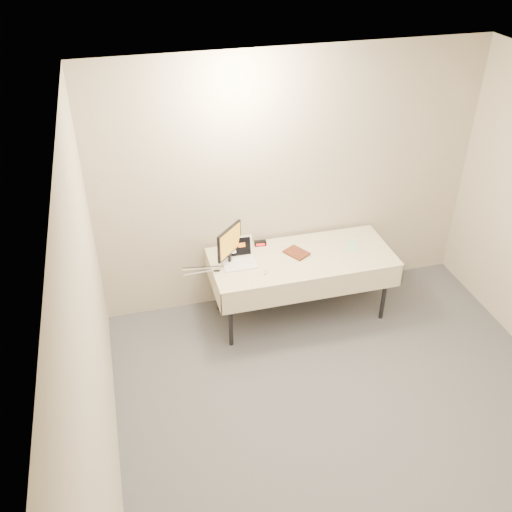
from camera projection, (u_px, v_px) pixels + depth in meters
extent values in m
plane|color=#414146|center=(381.00, 471.00, 4.52)|extent=(5.00, 5.00, 0.00)
cube|color=#C1B49C|center=(290.00, 182.00, 5.79)|extent=(4.00, 0.10, 2.70)
cylinder|color=black|center=(231.00, 318.00, 5.57)|extent=(0.04, 0.04, 0.69)
cylinder|color=black|center=(384.00, 292.00, 5.92)|extent=(0.04, 0.04, 0.69)
cylinder|color=black|center=(218.00, 283.00, 6.04)|extent=(0.04, 0.04, 0.69)
cylinder|color=black|center=(361.00, 261.00, 6.39)|extent=(0.04, 0.04, 0.69)
cube|color=gray|center=(302.00, 259.00, 5.78)|extent=(1.80, 0.75, 0.04)
cube|color=beige|center=(302.00, 257.00, 5.77)|extent=(1.86, 0.81, 0.01)
cube|color=beige|center=(315.00, 290.00, 5.51)|extent=(1.86, 0.01, 0.25)
cube|color=beige|center=(290.00, 247.00, 6.16)|extent=(1.86, 0.01, 0.25)
cube|color=beige|center=(213.00, 281.00, 5.64)|extent=(0.01, 0.81, 0.25)
cube|color=beige|center=(384.00, 254.00, 6.04)|extent=(0.01, 0.81, 0.25)
cube|color=white|center=(240.00, 264.00, 5.63)|extent=(0.33, 0.23, 0.02)
cube|color=white|center=(236.00, 247.00, 5.69)|extent=(0.33, 0.07, 0.21)
cube|color=black|center=(236.00, 247.00, 5.69)|extent=(0.29, 0.05, 0.18)
cylinder|color=black|center=(230.00, 263.00, 5.66)|extent=(0.19, 0.19, 0.01)
cube|color=black|center=(230.00, 258.00, 5.63)|extent=(0.03, 0.03, 0.10)
cube|color=black|center=(229.00, 241.00, 5.52)|extent=(0.29, 0.30, 0.29)
cube|color=orange|center=(229.00, 241.00, 5.52)|extent=(0.25, 0.25, 0.26)
imported|color=#8D3819|center=(291.00, 247.00, 5.69)|extent=(0.16, 0.11, 0.24)
cube|color=black|center=(260.00, 243.00, 5.92)|extent=(0.13, 0.06, 0.05)
cube|color=#FF0C0D|center=(261.00, 245.00, 5.90)|extent=(0.09, 0.01, 0.02)
ellipsoid|color=#B7B7B9|center=(266.00, 272.00, 5.52)|extent=(0.07, 0.09, 0.02)
cube|color=#B5E4B8|center=(352.00, 246.00, 5.93)|extent=(0.22, 0.31, 0.00)
cube|color=black|center=(217.00, 271.00, 5.54)|extent=(0.06, 0.03, 0.01)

